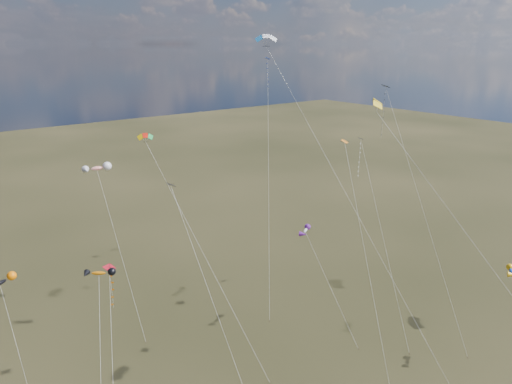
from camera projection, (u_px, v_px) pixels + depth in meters
diamond_black_high at (388, 122)px, 60.21m from camera, size 2.20×17.36×31.45m
diamond_navy_tall at (268, 89)px, 73.22m from camera, size 14.03×17.99×34.50m
diamond_black_mid at (196, 254)px, 46.76m from camera, size 1.76×13.92×22.76m
diamond_red_low at (111, 293)px, 46.23m from camera, size 4.46×8.24×15.31m
diamond_navy_right at (362, 166)px, 68.13m from camera, size 9.70×17.99×23.22m
diamond_orange_center at (361, 229)px, 48.68m from camera, size 5.44×13.97×26.47m
parafoil_yellow at (379, 103)px, 44.96m from camera, size 9.51×27.49×31.78m
parafoil_blue_white at (267, 38)px, 53.16m from camera, size 6.62×28.16×38.01m
parafoil_tricolor at (146, 138)px, 56.69m from camera, size 4.89×21.29×26.19m
novelty_black_orange at (0, 283)px, 50.03m from camera, size 3.61×9.86×12.10m
novelty_orange_black at (99, 274)px, 45.29m from camera, size 6.12×10.84×15.29m
novelty_white_purple at (306, 231)px, 59.83m from camera, size 2.59×10.51×13.65m
novelty_redwhite_stripe at (97, 169)px, 63.55m from camera, size 3.31×15.23×20.72m
novelty_blue_yellow at (511, 271)px, 51.82m from camera, size 4.55×9.52×12.40m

